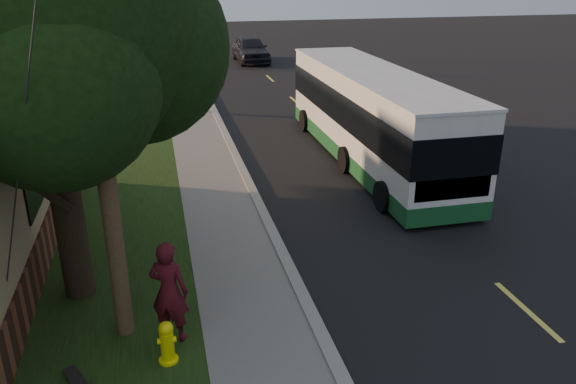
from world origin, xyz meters
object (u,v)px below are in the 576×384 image
at_px(leafy_tree, 41,21).
at_px(transit_bus, 371,114).
at_px(bare_tree_far, 142,34).
at_px(skateboarder, 169,292).
at_px(distant_car, 250,49).
at_px(fire_hydrant, 167,342).
at_px(traffic_signal, 192,10).
at_px(utility_pole, 92,69).
at_px(bare_tree_near, 128,62).
at_px(skateboard_main, 77,382).

bearing_deg(leafy_tree, transit_bus, 36.70).
bearing_deg(bare_tree_far, transit_bus, -71.00).
relative_size(leafy_tree, transit_bus, 0.71).
relative_size(skateboarder, distant_car, 0.37).
relative_size(fire_hydrant, skateboarder, 0.40).
distance_m(traffic_signal, distant_car, 5.62).
distance_m(utility_pole, bare_tree_far, 29.13).
xyz_separation_m(transit_bus, distant_car, (-0.30, 21.28, -0.72)).
bearing_deg(skateboarder, bare_tree_far, -63.71).
bearing_deg(bare_tree_near, traffic_signal, 75.96).
bearing_deg(leafy_tree, skateboarder, -50.67).
bearing_deg(fire_hydrant, traffic_signal, 84.79).
distance_m(leafy_tree, distant_car, 29.06).
xyz_separation_m(utility_pole, skateboarder, (0.81, -0.38, -3.64)).
bearing_deg(leafy_tree, bare_tree_near, 87.50).
bearing_deg(leafy_tree, skateboard_main, -86.17).
bearing_deg(fire_hydrant, skateboard_main, -169.75).
bearing_deg(skateboarder, leafy_tree, -25.36).
relative_size(bare_tree_far, skateboarder, 2.20).
height_order(bare_tree_near, transit_bus, bare_tree_near).
xyz_separation_m(leafy_tree, distant_car, (8.12, 27.56, -4.31)).
xyz_separation_m(traffic_signal, distant_car, (3.45, -3.79, -2.31)).
bearing_deg(traffic_signal, fire_hydrant, -95.21).
height_order(utility_pole, bare_tree_near, utility_pole).
bearing_deg(bare_tree_near, skateboarder, -86.71).
height_order(fire_hydrant, leafy_tree, leafy_tree).
bearing_deg(bare_tree_near, fire_hydrant, -87.14).
height_order(leafy_tree, skateboarder, leafy_tree).
distance_m(fire_hydrant, traffic_signal, 34.25).
height_order(bare_tree_near, skateboard_main, bare_tree_near).
xyz_separation_m(fire_hydrant, bare_tree_near, (-0.90, 18.00, 1.72)).
relative_size(utility_pole, traffic_signal, 1.65).
relative_size(bare_tree_far, transit_bus, 0.37).
height_order(traffic_signal, transit_bus, traffic_signal).
bearing_deg(traffic_signal, distant_car, -47.67).
distance_m(bare_tree_near, distant_car, 14.36).
relative_size(utility_pole, leafy_tree, 1.16).
height_order(leafy_tree, distant_car, leafy_tree).
bearing_deg(distant_car, skateboarder, -103.04).
bearing_deg(distant_car, fire_hydrant, -102.98).
xyz_separation_m(utility_pole, bare_tree_near, (-0.19, 17.01, -2.48)).
distance_m(utility_pole, traffic_signal, 33.26).
relative_size(bare_tree_near, traffic_signal, 0.78).
bearing_deg(fire_hydrant, skateboarder, 80.68).
bearing_deg(bare_tree_near, bare_tree_far, 87.61).
distance_m(bare_tree_far, skateboard_main, 30.32).
bearing_deg(skateboard_main, leafy_tree, 93.83).
bearing_deg(fire_hydrant, distant_car, 77.76).
bearing_deg(skateboard_main, utility_pole, 61.61).
relative_size(traffic_signal, transit_bus, 0.50).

